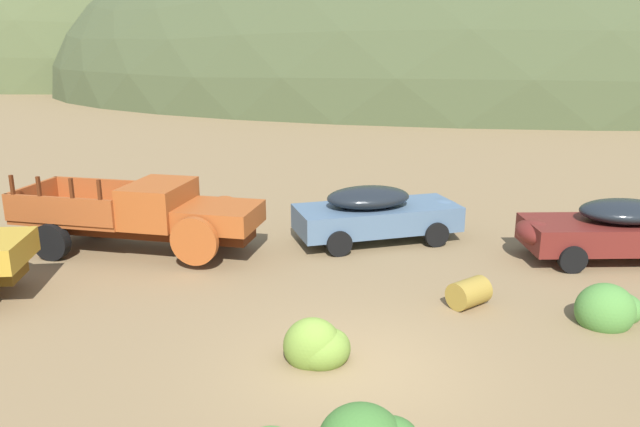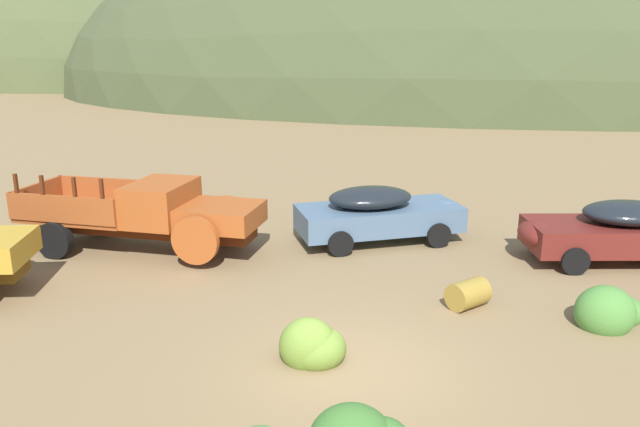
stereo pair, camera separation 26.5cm
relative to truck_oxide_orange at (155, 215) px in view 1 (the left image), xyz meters
name	(u,v)px [view 1 (the left image)]	position (x,y,z in m)	size (l,w,h in m)	color
ground_plane	(357,369)	(4.77, -6.23, -1.02)	(300.00, 300.00, 0.00)	olive
hill_far_right	(153,78)	(-17.38, 76.05, -1.02)	(105.79, 54.92, 52.00)	#4C5633
hill_center	(532,89)	(29.92, 54.99, -1.02)	(104.34, 67.10, 42.88)	#424C2D
truck_oxide_orange	(155,215)	(0.00, 0.00, 0.00)	(6.67, 3.60, 2.16)	#51220D
car_chalk_blue	(382,213)	(6.05, 0.80, -0.20)	(4.99, 2.84, 1.57)	slate
car_oxblood	(607,229)	(11.58, -0.92, -0.20)	(4.60, 1.99, 1.57)	maroon
oil_drum_tipped	(469,293)	(7.35, -3.68, -0.72)	(1.02, 0.96, 0.60)	olive
bush_front_left	(318,347)	(4.11, -5.87, -0.78)	(1.19, 0.96, 1.00)	olive
bush_between_trucks	(607,310)	(9.91, -4.51, -0.77)	(1.49, 1.25, 1.08)	#4C8438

